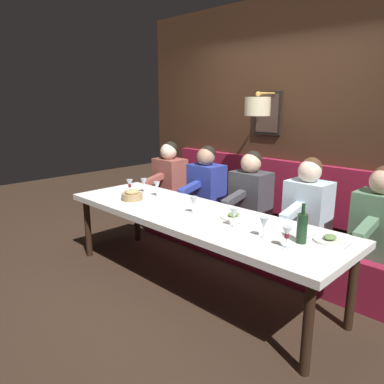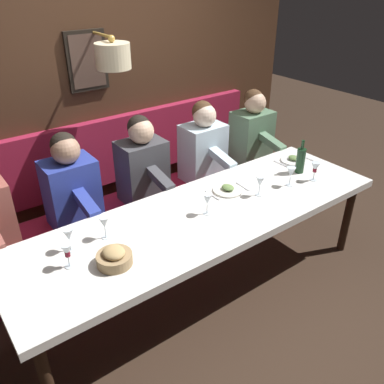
% 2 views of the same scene
% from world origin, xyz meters
% --- Properties ---
extents(ground_plane, '(12.00, 12.00, 0.00)m').
position_xyz_m(ground_plane, '(0.00, 0.00, 0.00)').
color(ground_plane, '#332319').
extents(dining_table, '(0.90, 2.94, 0.74)m').
position_xyz_m(dining_table, '(0.00, 0.00, 0.68)').
color(dining_table, silver).
rests_on(dining_table, ground_plane).
extents(banquette_bench, '(0.52, 3.14, 0.45)m').
position_xyz_m(banquette_bench, '(0.89, 0.00, 0.23)').
color(banquette_bench, maroon).
rests_on(banquette_bench, ground_plane).
extents(back_wall_panel, '(0.59, 4.34, 2.90)m').
position_xyz_m(back_wall_panel, '(1.46, 0.00, 1.36)').
color(back_wall_panel, '#422819').
rests_on(back_wall_panel, ground_plane).
extents(diner_nearest, '(0.60, 0.40, 0.79)m').
position_xyz_m(diner_nearest, '(0.88, -1.34, 0.82)').
color(diner_nearest, '#567A5B').
rests_on(diner_nearest, banquette_bench).
extents(diner_near, '(0.60, 0.40, 0.79)m').
position_xyz_m(diner_near, '(0.88, -0.68, 0.82)').
color(diner_near, silver).
rests_on(diner_near, banquette_bench).
extents(diner_middle, '(0.60, 0.40, 0.79)m').
position_xyz_m(diner_middle, '(0.88, 0.00, 0.82)').
color(diner_middle, '#3D3D42').
rests_on(diner_middle, banquette_bench).
extents(diner_far, '(0.60, 0.40, 0.79)m').
position_xyz_m(diner_far, '(0.88, 0.66, 0.82)').
color(diner_far, '#283893').
rests_on(diner_far, banquette_bench).
extents(diner_farthest, '(0.60, 0.40, 0.79)m').
position_xyz_m(diner_farthest, '(0.88, 1.33, 0.82)').
color(diner_farthest, '#934C42').
rests_on(diner_farthest, banquette_bench).
extents(place_setting_0, '(0.24, 0.31, 0.05)m').
position_xyz_m(place_setting_0, '(0.14, -0.35, 0.75)').
color(place_setting_0, silver).
rests_on(place_setting_0, dining_table).
extents(place_setting_1, '(0.24, 0.31, 0.05)m').
position_xyz_m(place_setting_1, '(0.21, -1.22, 0.75)').
color(place_setting_1, silver).
rests_on(place_setting_1, dining_table).
extents(wine_glass_0, '(0.07, 0.07, 0.16)m').
position_xyz_m(wine_glass_0, '(0.16, 0.96, 0.86)').
color(wine_glass_0, silver).
rests_on(wine_glass_0, dining_table).
extents(wine_glass_1, '(0.07, 0.07, 0.16)m').
position_xyz_m(wine_glass_1, '(-0.15, -1.06, 0.86)').
color(wine_glass_1, silver).
rests_on(wine_glass_1, dining_table).
extents(wine_glass_2, '(0.07, 0.07, 0.16)m').
position_xyz_m(wine_glass_2, '(-0.05, -0.51, 0.86)').
color(wine_glass_2, silver).
rests_on(wine_glass_2, dining_table).
extents(wine_glass_3, '(0.07, 0.07, 0.16)m').
position_xyz_m(wine_glass_3, '(-0.09, -0.83, 0.86)').
color(wine_glass_3, silver).
rests_on(wine_glass_3, dining_table).
extents(wine_glass_4, '(0.07, 0.07, 0.16)m').
position_xyz_m(wine_glass_4, '(-0.02, -0.01, 0.86)').
color(wine_glass_4, silver).
rests_on(wine_glass_4, dining_table).
extents(wine_glass_5, '(0.07, 0.07, 0.16)m').
position_xyz_m(wine_glass_5, '(0.15, 0.72, 0.86)').
color(wine_glass_5, silver).
rests_on(wine_glass_5, dining_table).
extents(wine_glass_6, '(0.07, 0.07, 0.16)m').
position_xyz_m(wine_glass_6, '(0.01, 1.03, 0.86)').
color(wine_glass_6, silver).
rests_on(wine_glass_6, dining_table).
extents(wine_bottle, '(0.08, 0.08, 0.30)m').
position_xyz_m(wine_bottle, '(0.03, -1.08, 0.86)').
color(wine_bottle, '#19381E').
rests_on(wine_bottle, dining_table).
extents(bread_bowl, '(0.22, 0.22, 0.12)m').
position_xyz_m(bread_bowl, '(-0.13, 0.80, 0.79)').
color(bread_bowl, '#9E7F56').
rests_on(bread_bowl, dining_table).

